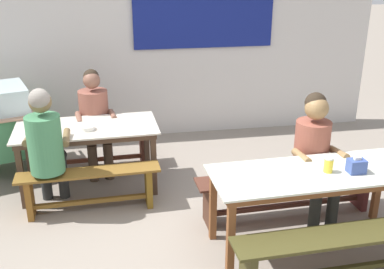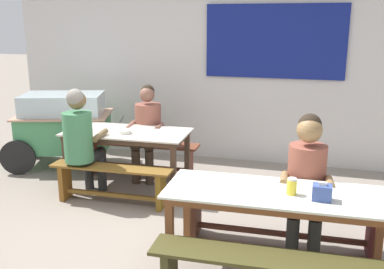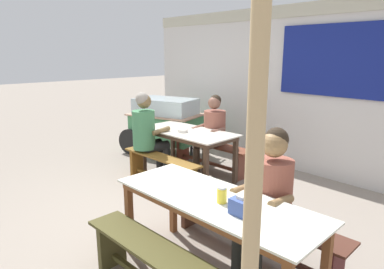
# 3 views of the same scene
# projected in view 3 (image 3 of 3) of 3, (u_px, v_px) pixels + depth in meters

# --- Properties ---
(ground_plane) EXTENTS (40.00, 40.00, 0.00)m
(ground_plane) POSITION_uv_depth(u_px,v_px,m) (166.00, 215.00, 4.12)
(ground_plane) COLOR gray
(backdrop_wall) EXTENTS (6.59, 0.23, 2.62)m
(backdrop_wall) POSITION_uv_depth(u_px,v_px,m) (296.00, 85.00, 5.53)
(backdrop_wall) COLOR silver
(backdrop_wall) RESTS_ON ground_plane
(dining_table_far) EXTENTS (1.56, 0.81, 0.74)m
(dining_table_far) POSITION_uv_depth(u_px,v_px,m) (187.00, 136.00, 5.23)
(dining_table_far) COLOR beige
(dining_table_far) RESTS_ON ground_plane
(dining_table_near) EXTENTS (1.86, 0.75, 0.74)m
(dining_table_near) POSITION_uv_depth(u_px,v_px,m) (215.00, 206.00, 2.83)
(dining_table_near) COLOR silver
(dining_table_near) RESTS_ON ground_plane
(bench_far_back) EXTENTS (1.56, 0.36, 0.45)m
(bench_far_back) POSITION_uv_depth(u_px,v_px,m) (210.00, 151.00, 5.67)
(bench_far_back) COLOR brown
(bench_far_back) RESTS_ON ground_plane
(bench_far_front) EXTENTS (1.44, 0.31, 0.45)m
(bench_far_front) POSITION_uv_depth(u_px,v_px,m) (161.00, 167.00, 4.96)
(bench_far_front) COLOR brown
(bench_far_front) RESTS_ON ground_plane
(bench_near_back) EXTENTS (1.88, 0.37, 0.45)m
(bench_near_back) POSITION_uv_depth(u_px,v_px,m) (251.00, 225.00, 3.28)
(bench_near_back) COLOR #4E2A1F
(bench_near_back) RESTS_ON ground_plane
(food_cart) EXTENTS (1.79, 1.27, 1.05)m
(food_cart) POSITION_uv_depth(u_px,v_px,m) (165.00, 121.00, 6.53)
(food_cart) COLOR #45905A
(food_cart) RESTS_ON ground_plane
(person_right_near_table) EXTENTS (0.46, 0.59, 1.28)m
(person_right_near_table) POSITION_uv_depth(u_px,v_px,m) (269.00, 190.00, 2.98)
(person_right_near_table) COLOR #282B26
(person_right_near_table) RESTS_ON ground_plane
(person_left_back_turned) EXTENTS (0.45, 0.58, 1.33)m
(person_left_back_turned) POSITION_uv_depth(u_px,v_px,m) (147.00, 130.00, 5.16)
(person_left_back_turned) COLOR #282A2A
(person_left_back_turned) RESTS_ON ground_plane
(person_center_facing) EXTENTS (0.49, 0.59, 1.25)m
(person_center_facing) POSITION_uv_depth(u_px,v_px,m) (212.00, 129.00, 5.47)
(person_center_facing) COLOR #433326
(person_center_facing) RESTS_ON ground_plane
(tissue_box) EXTENTS (0.14, 0.11, 0.14)m
(tissue_box) POSITION_uv_depth(u_px,v_px,m) (240.00, 207.00, 2.52)
(tissue_box) COLOR #3C539B
(tissue_box) RESTS_ON dining_table_near
(condiment_jar) EXTENTS (0.08, 0.08, 0.13)m
(condiment_jar) POSITION_uv_depth(u_px,v_px,m) (222.00, 195.00, 2.71)
(condiment_jar) COLOR yellow
(condiment_jar) RESTS_ON dining_table_near
(soup_bowl) EXTENTS (0.15, 0.15, 0.04)m
(soup_bowl) POSITION_uv_depth(u_px,v_px,m) (183.00, 131.00, 5.12)
(soup_bowl) COLOR silver
(soup_bowl) RESTS_ON dining_table_far
(wooden_support_post) EXTENTS (0.09, 0.09, 2.54)m
(wooden_support_post) POSITION_uv_depth(u_px,v_px,m) (254.00, 182.00, 1.72)
(wooden_support_post) COLOR tan
(wooden_support_post) RESTS_ON ground_plane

